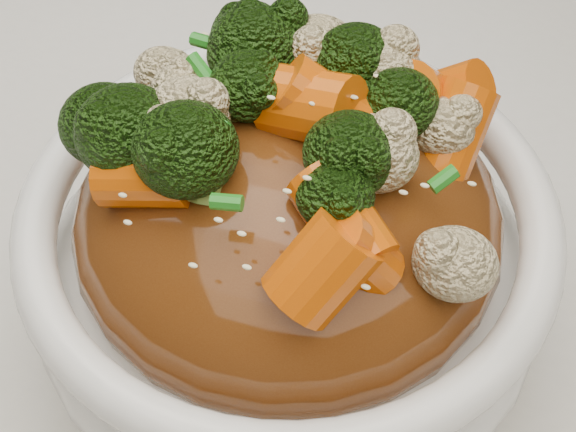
% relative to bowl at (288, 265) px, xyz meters
% --- Properties ---
extents(tablecloth, '(1.20, 0.80, 0.04)m').
position_rel_bowl_xyz_m(tablecloth, '(0.02, -0.04, -0.06)').
color(tablecloth, silver).
rests_on(tablecloth, dining_table).
extents(bowl, '(0.25, 0.25, 0.09)m').
position_rel_bowl_xyz_m(bowl, '(0.00, 0.00, 0.00)').
color(bowl, white).
rests_on(bowl, tablecloth).
extents(sauce_base, '(0.20, 0.20, 0.10)m').
position_rel_bowl_xyz_m(sauce_base, '(0.00, 0.00, 0.03)').
color(sauce_base, '#562B0E').
rests_on(sauce_base, bowl).
extents(carrots, '(0.20, 0.20, 0.05)m').
position_rel_bowl_xyz_m(carrots, '(0.00, 0.00, 0.10)').
color(carrots, '#D15506').
rests_on(carrots, sauce_base).
extents(broccoli, '(0.20, 0.20, 0.05)m').
position_rel_bowl_xyz_m(broccoli, '(0.00, 0.00, 0.09)').
color(broccoli, black).
rests_on(broccoli, sauce_base).
extents(cauliflower, '(0.20, 0.20, 0.04)m').
position_rel_bowl_xyz_m(cauliflower, '(0.00, 0.00, 0.09)').
color(cauliflower, beige).
rests_on(cauliflower, sauce_base).
extents(scallions, '(0.15, 0.15, 0.02)m').
position_rel_bowl_xyz_m(scallions, '(0.00, 0.00, 0.10)').
color(scallions, '#1E761B').
rests_on(scallions, sauce_base).
extents(sesame_seeds, '(0.18, 0.18, 0.01)m').
position_rel_bowl_xyz_m(sesame_seeds, '(0.00, 0.00, 0.10)').
color(sesame_seeds, '#F4E6AD').
rests_on(sesame_seeds, sauce_base).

